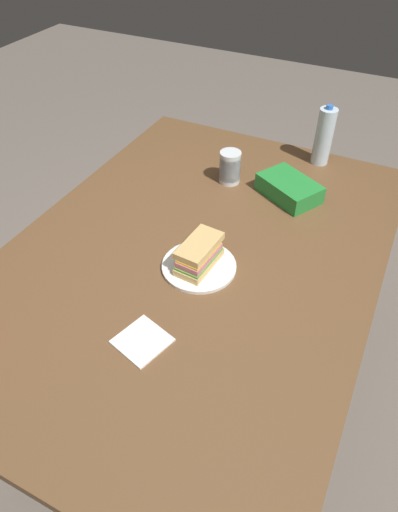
# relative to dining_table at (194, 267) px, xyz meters

# --- Properties ---
(ground_plane) EXTENTS (8.00, 8.00, 0.00)m
(ground_plane) POSITION_rel_dining_table_xyz_m (0.00, 0.00, -0.68)
(ground_plane) COLOR #70665B
(dining_table) EXTENTS (1.68, 1.19, 0.75)m
(dining_table) POSITION_rel_dining_table_xyz_m (0.00, 0.00, 0.00)
(dining_table) COLOR brown
(dining_table) RESTS_ON ground_plane
(paper_plate) EXTENTS (0.24, 0.24, 0.01)m
(paper_plate) POSITION_rel_dining_table_xyz_m (-0.07, -0.05, 0.08)
(paper_plate) COLOR white
(paper_plate) RESTS_ON dining_table
(sandwich) EXTENTS (0.19, 0.11, 0.08)m
(sandwich) POSITION_rel_dining_table_xyz_m (-0.06, -0.05, 0.13)
(sandwich) COLOR #DBB26B
(sandwich) RESTS_ON paper_plate
(chip_bag) EXTENTS (0.24, 0.27, 0.07)m
(chip_bag) POSITION_rel_dining_table_xyz_m (0.45, -0.18, 0.11)
(chip_bag) COLOR #268C38
(chip_bag) RESTS_ON dining_table
(water_bottle_tall) EXTENTS (0.07, 0.07, 0.25)m
(water_bottle_tall) POSITION_rel_dining_table_xyz_m (0.75, -0.22, 0.20)
(water_bottle_tall) COLOR silver
(water_bottle_tall) RESTS_ON dining_table
(plastic_cup_stack) EXTENTS (0.08, 0.08, 0.13)m
(plastic_cup_stack) POSITION_rel_dining_table_xyz_m (0.44, 0.06, 0.14)
(plastic_cup_stack) COLOR silver
(plastic_cup_stack) RESTS_ON dining_table
(paper_napkin) EXTENTS (0.16, 0.16, 0.01)m
(paper_napkin) POSITION_rel_dining_table_xyz_m (-0.40, -0.04, 0.08)
(paper_napkin) COLOR white
(paper_napkin) RESTS_ON dining_table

